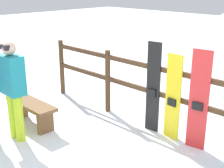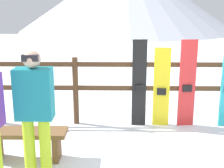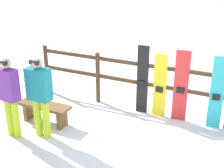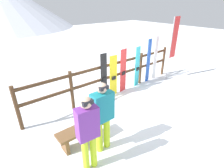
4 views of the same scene
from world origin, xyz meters
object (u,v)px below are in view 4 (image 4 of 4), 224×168
object	(u,v)px
snowboard_black_stripe	(104,77)
snowboard_red	(123,71)
person_purple	(88,130)
rental_flag	(173,42)
person_teal	(103,113)
snowboard_yellow	(113,76)
ski_pair_blue	(148,61)
ski_pair_white	(155,58)
snowboard_cyan	(137,67)
bench	(82,132)

from	to	relation	value
snowboard_black_stripe	snowboard_red	xyz separation A→B (m)	(0.85, 0.00, 0.00)
snowboard_red	snowboard_black_stripe	bearing A→B (deg)	-180.00
person_purple	rental_flag	size ratio (longest dim) A/B	0.64
person_teal	snowboard_yellow	distance (m)	2.53
ski_pair_blue	ski_pair_white	xyz separation A→B (m)	(0.42, 0.00, 0.03)
snowboard_black_stripe	snowboard_yellow	distance (m)	0.40
rental_flag	snowboard_cyan	bearing A→B (deg)	164.93
person_purple	snowboard_black_stripe	bearing A→B (deg)	47.15
bench	snowboard_cyan	distance (m)	3.51
snowboard_red	rental_flag	bearing A→B (deg)	-10.34
snowboard_red	rental_flag	world-z (taller)	rental_flag
snowboard_black_stripe	ski_pair_blue	bearing A→B (deg)	0.09
person_teal	snowboard_cyan	bearing A→B (deg)	31.22
bench	ski_pair_white	bearing A→B (deg)	17.46
snowboard_black_stripe	rental_flag	size ratio (longest dim) A/B	0.62
ski_pair_white	snowboard_red	bearing A→B (deg)	-179.89
rental_flag	snowboard_red	bearing A→B (deg)	169.66
snowboard_black_stripe	snowboard_yellow	world-z (taller)	snowboard_black_stripe
snowboard_black_stripe	snowboard_red	world-z (taller)	snowboard_red
ski_pair_blue	rental_flag	distance (m)	1.18
snowboard_yellow	ski_pair_white	xyz separation A→B (m)	(2.22, 0.00, 0.19)
ski_pair_blue	snowboard_yellow	bearing A→B (deg)	-179.89
person_purple	ski_pair_blue	world-z (taller)	ski_pair_blue
rental_flag	ski_pair_white	bearing A→B (deg)	138.22
person_teal	snowboard_black_stripe	distance (m)	2.26
rental_flag	ski_pair_blue	bearing A→B (deg)	155.02
snowboard_red	snowboard_cyan	size ratio (longest dim) A/B	1.02
person_teal	ski_pair_blue	xyz separation A→B (m)	(3.57, 1.79, -0.07)
bench	snowboard_cyan	bearing A→B (deg)	22.60
snowboard_cyan	rental_flag	distance (m)	1.75
bench	snowboard_yellow	world-z (taller)	snowboard_yellow
bench	ski_pair_blue	distance (m)	4.11
snowboard_cyan	ski_pair_white	xyz separation A→B (m)	(1.05, 0.00, 0.13)
bench	snowboard_yellow	size ratio (longest dim) A/B	0.80
bench	rental_flag	size ratio (longest dim) A/B	0.46
snowboard_cyan	ski_pair_blue	xyz separation A→B (m)	(0.63, 0.00, 0.10)
ski_pair_blue	snowboard_black_stripe	bearing A→B (deg)	-179.91
person_purple	ski_pair_white	bearing A→B (deg)	24.31
ski_pair_blue	ski_pair_white	bearing A→B (deg)	0.00
rental_flag	person_purple	bearing A→B (deg)	-161.89
snowboard_cyan	rental_flag	size ratio (longest dim) A/B	0.61
snowboard_cyan	rental_flag	xyz separation A→B (m)	(1.51, -0.41, 0.78)
bench	person_teal	world-z (taller)	person_teal
bench	person_purple	bearing A→B (deg)	-108.41
person_purple	ski_pair_blue	distance (m)	4.56
snowboard_red	person_purple	bearing A→B (deg)	-143.35
bench	person_teal	xyz separation A→B (m)	(0.28, -0.44, 0.61)
person_teal	ski_pair_blue	distance (m)	4.00
snowboard_yellow	snowboard_cyan	xyz separation A→B (m)	(1.17, 0.00, 0.06)
person_purple	ski_pair_blue	xyz separation A→B (m)	(4.08, 2.03, -0.08)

